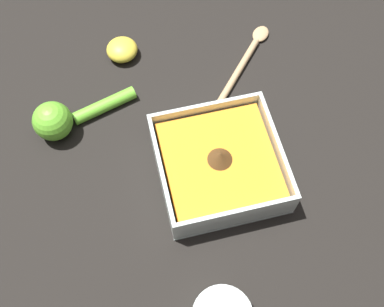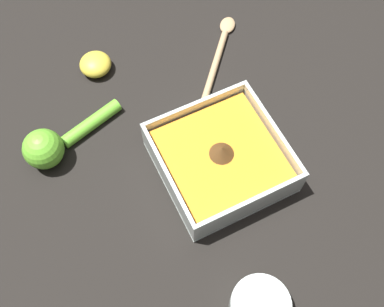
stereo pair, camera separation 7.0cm
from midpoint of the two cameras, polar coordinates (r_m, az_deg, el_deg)
ground_plane at (r=0.70m, az=3.34°, el=-5.22°), size 4.00×4.00×0.00m
square_dish at (r=0.70m, az=6.30°, el=-1.80°), size 0.19×0.19×0.06m
lemon_squeezer at (r=0.75m, az=-13.71°, el=4.10°), size 0.08×0.17×0.06m
lemon_half at (r=0.83m, az=-6.49°, el=12.77°), size 0.06×0.06×0.03m
wooden_spoon at (r=0.83m, az=8.99°, el=11.15°), size 0.18×0.16×0.01m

